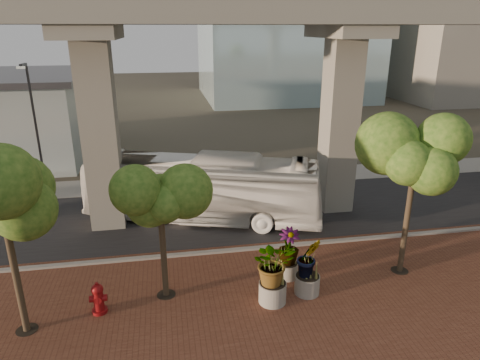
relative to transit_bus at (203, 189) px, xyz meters
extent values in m
plane|color=#3B362A|center=(1.22, -1.78, -1.69)|extent=(160.00, 160.00, 0.00)
cube|color=brown|center=(1.22, -9.78, -1.66)|extent=(70.00, 13.00, 0.06)
cube|color=black|center=(1.22, 0.22, -1.67)|extent=(90.00, 8.00, 0.04)
cube|color=gray|center=(1.22, -3.78, -1.61)|extent=(70.00, 0.25, 0.16)
cube|color=gray|center=(1.22, 5.72, -1.66)|extent=(90.00, 3.00, 0.06)
cube|color=gray|center=(1.22, -1.38, 8.81)|extent=(72.00, 2.40, 1.80)
cube|color=gray|center=(1.22, 1.82, 8.81)|extent=(72.00, 2.40, 1.80)
cube|color=gray|center=(39.22, 34.22, 10.31)|extent=(18.00, 16.00, 24.00)
imported|color=silver|center=(0.00, 0.00, 0.00)|extent=(12.37, 6.65, 3.37)
cylinder|color=maroon|center=(-4.39, -7.22, -1.57)|extent=(0.53, 0.53, 0.12)
cylinder|color=maroon|center=(-4.39, -7.22, -1.14)|extent=(0.36, 0.36, 0.86)
sphere|color=maroon|center=(-4.39, -7.22, -0.71)|extent=(0.41, 0.41, 0.41)
cylinder|color=maroon|center=(-4.39, -7.22, -0.52)|extent=(0.12, 0.12, 0.15)
cylinder|color=maroon|center=(-4.39, -7.22, -1.07)|extent=(0.59, 0.24, 0.24)
cylinder|color=#9D968E|center=(1.72, -7.70, -1.24)|extent=(1.00, 1.00, 0.78)
imported|color=#255015|center=(1.72, -7.70, -0.01)|extent=(2.22, 2.22, 1.67)
cylinder|color=gray|center=(2.72, -6.22, -1.31)|extent=(0.80, 0.80, 0.63)
imported|color=#255015|center=(2.72, -6.22, -0.26)|extent=(1.97, 1.97, 1.47)
cylinder|color=#ADA69C|center=(3.13, -7.39, -1.26)|extent=(0.94, 0.94, 0.73)
imported|color=#255015|center=(3.13, -7.39, -0.12)|extent=(2.08, 2.08, 1.56)
cylinder|color=#4A3C2A|center=(-6.64, -7.77, 0.26)|extent=(0.22, 0.22, 3.78)
cylinder|color=black|center=(-6.64, -7.77, -1.62)|extent=(0.70, 0.70, 0.01)
cylinder|color=#4A3C2A|center=(-2.08, -6.59, -0.06)|extent=(0.22, 0.22, 3.14)
cylinder|color=black|center=(-2.08, -6.59, -1.62)|extent=(0.70, 0.70, 0.01)
cylinder|color=#4A3C2A|center=(7.39, -6.59, 0.22)|extent=(0.22, 0.22, 3.70)
cylinder|color=black|center=(7.39, -6.59, -1.62)|extent=(0.70, 0.70, 0.01)
cylinder|color=#303136|center=(-8.79, 4.47, 2.16)|extent=(0.13, 0.13, 7.61)
cube|color=#303136|center=(-8.79, 4.00, 5.96)|extent=(0.14, 0.95, 0.14)
cube|color=silver|center=(-8.79, 3.52, 5.87)|extent=(0.38, 0.19, 0.11)
cylinder|color=#2E2E33|center=(10.12, 5.49, 1.95)|extent=(0.13, 0.13, 7.20)
cube|color=#2E2E33|center=(10.12, 5.04, 5.55)|extent=(0.13, 0.90, 0.13)
cube|color=silver|center=(10.12, 4.59, 5.46)|extent=(0.36, 0.18, 0.11)
camera|label=1|loc=(-1.77, -20.45, 7.80)|focal=32.00mm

